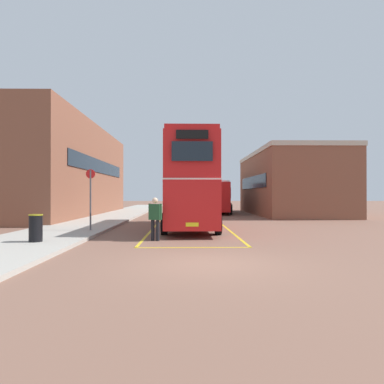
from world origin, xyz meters
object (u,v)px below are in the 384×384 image
double_decker_bus (190,182)px  litter_bin (36,228)px  single_deck_bus (217,196)px  bus_stop_sign (91,194)px  pedestrian_boarding (155,216)px

double_decker_bus → litter_bin: (-5.65, -6.21, -1.88)m
single_deck_bus → bus_stop_sign: bus_stop_sign is taller
pedestrian_boarding → bus_stop_sign: bus_stop_sign is taller
single_deck_bus → bus_stop_sign: bearing=-114.1°
double_decker_bus → single_deck_bus: double_decker_bus is taller
double_decker_bus → bus_stop_sign: (-4.80, -2.19, -0.64)m
single_deck_bus → pedestrian_boarding: bearing=-102.1°
bus_stop_sign → litter_bin: bearing=-101.9°
single_deck_bus → litter_bin: bearing=-111.9°
pedestrian_boarding → bus_stop_sign: 4.48m
single_deck_bus → litter_bin: (-8.45, -21.02, -1.00)m
single_deck_bus → bus_stop_sign: (-7.60, -16.99, 0.24)m
single_deck_bus → pedestrian_boarding: (-4.24, -19.82, -0.64)m
pedestrian_boarding → litter_bin: bearing=-164.1°
single_deck_bus → pedestrian_boarding: single_deck_bus is taller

